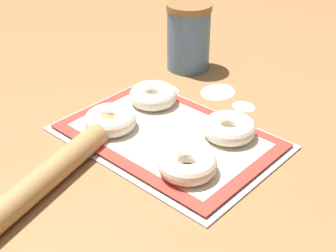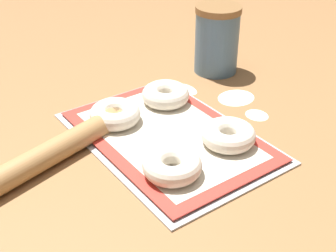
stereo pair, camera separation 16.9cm
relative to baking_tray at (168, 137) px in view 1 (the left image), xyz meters
name	(u,v)px [view 1 (the left image)]	position (x,y,z in m)	size (l,w,h in m)	color
ground_plane	(168,136)	(-0.01, 0.01, 0.00)	(2.80, 2.80, 0.00)	olive
baking_tray	(168,137)	(0.00, 0.00, 0.00)	(0.44, 0.30, 0.01)	#B2B5BA
baking_mat	(168,135)	(0.00, 0.00, 0.01)	(0.42, 0.28, 0.00)	red
bagel_front_left	(110,120)	(-0.10, -0.06, 0.03)	(0.11, 0.11, 0.04)	silver
bagel_front_right	(187,164)	(0.11, -0.07, 0.03)	(0.11, 0.11, 0.04)	silver
bagel_back_left	(153,95)	(-0.11, 0.07, 0.03)	(0.11, 0.11, 0.04)	silver
bagel_back_right	(229,128)	(0.10, 0.08, 0.03)	(0.11, 0.11, 0.04)	silver
flour_canister	(188,37)	(-0.19, 0.29, 0.08)	(0.12, 0.12, 0.17)	slate
rolling_pin	(55,170)	(-0.06, -0.24, 0.02)	(0.13, 0.44, 0.05)	#AD7F4C
flour_patch_near	(244,106)	(0.04, 0.22, 0.00)	(0.05, 0.05, 0.00)	white
flour_patch_far	(167,88)	(-0.15, 0.17, 0.00)	(0.07, 0.04, 0.00)	white
flour_patch_side	(218,91)	(-0.05, 0.23, 0.00)	(0.08, 0.09, 0.00)	white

